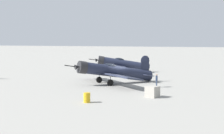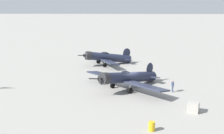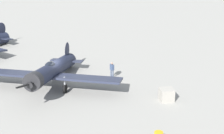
% 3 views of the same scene
% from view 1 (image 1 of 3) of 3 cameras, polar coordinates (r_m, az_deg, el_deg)
% --- Properties ---
extents(ground_plane, '(400.00, 400.00, 0.00)m').
position_cam_1_polar(ground_plane, '(43.53, 0.86, -2.77)').
color(ground_plane, gray).
extents(airplane_foreground, '(10.97, 10.69, 3.07)m').
position_cam_1_polar(airplane_foreground, '(43.10, 0.22, -0.78)').
color(airplane_foreground, '#1E2338').
rests_on(airplane_foreground, ground_plane).
extents(airplane_mid_apron, '(9.61, 9.99, 2.95)m').
position_cam_1_polar(airplane_mid_apron, '(57.87, 1.63, 0.51)').
color(airplane_mid_apron, '#1E2338').
rests_on(airplane_mid_apron, ground_plane).
extents(ground_crew_mechanic, '(0.27, 0.61, 1.58)m').
position_cam_1_polar(ground_crew_mechanic, '(40.40, 7.47, -2.03)').
color(ground_crew_mechanic, '#384766').
rests_on(ground_crew_mechanic, ground_plane).
extents(equipment_crate, '(1.46, 1.39, 1.08)m').
position_cam_1_polar(equipment_crate, '(33.54, 6.77, -4.12)').
color(equipment_crate, '#9E998E').
rests_on(equipment_crate, ground_plane).
extents(fuel_drum, '(0.64, 0.64, 0.89)m').
position_cam_1_polar(fuel_drum, '(30.64, -4.23, -5.13)').
color(fuel_drum, gold).
rests_on(fuel_drum, ground_plane).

